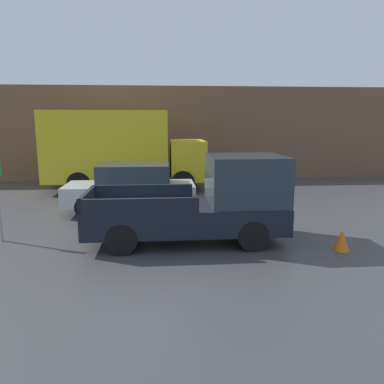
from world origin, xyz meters
name	(u,v)px	position (x,y,z in m)	size (l,w,h in m)	color
ground_plane	(133,240)	(0.00, 0.00, 0.00)	(60.00, 60.00, 0.00)	#3D3D3F
building_wall	(146,134)	(0.00, 10.37, 2.44)	(28.00, 0.15, 4.89)	brown
pickup_truck	(207,203)	(1.93, -0.23, 1.02)	(5.06, 2.00, 2.24)	black
car	(132,188)	(-0.25, 3.14, 0.84)	(4.36, 1.82, 1.66)	#B7BABF
delivery_truck	(119,148)	(-1.09, 7.41, 1.89)	(7.02, 2.62, 3.54)	gold
traffic_cone	(342,240)	(5.12, -1.27, 0.26)	(0.38, 0.38, 0.51)	orange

